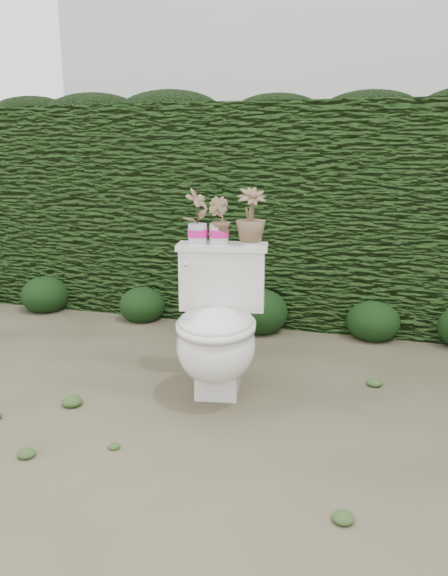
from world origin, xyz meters
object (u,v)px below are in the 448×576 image
(potted_plant_left, at_px, (197,218))
(potted_plant_center, at_px, (219,222))
(potted_plant_right, at_px, (251,218))
(toilet, at_px, (218,330))

(potted_plant_left, relative_size, potted_plant_center, 1.19)
(potted_plant_center, xyz_separation_m, potted_plant_right, (0.17, 0.03, 0.03))
(toilet, relative_size, potted_plant_left, 2.70)
(toilet, height_order, potted_plant_left, potted_plant_left)
(potted_plant_left, bearing_deg, potted_plant_right, -55.59)
(potted_plant_center, relative_size, potted_plant_right, 0.83)
(toilet, xyz_separation_m, potted_plant_left, (-0.18, 0.21, 0.56))
(potted_plant_left, xyz_separation_m, potted_plant_right, (0.29, 0.06, 0.00))
(potted_plant_left, height_order, potted_plant_right, potted_plant_right)
(toilet, height_order, potted_plant_center, potted_plant_center)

